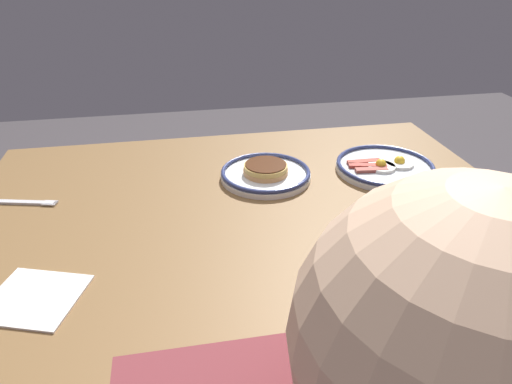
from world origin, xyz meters
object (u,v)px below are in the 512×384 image
at_px(paper_napkin, 34,298).
at_px(plate_near_main, 385,167).
at_px(plate_center_pancakes, 266,173).
at_px(coffee_mug, 401,249).
at_px(fork_near, 16,202).

bearing_deg(paper_napkin, plate_near_main, -155.72).
xyz_separation_m(plate_center_pancakes, coffee_mug, (-0.16, 0.42, 0.03)).
xyz_separation_m(plate_near_main, coffee_mug, (0.16, 0.40, 0.04)).
bearing_deg(plate_center_pancakes, coffee_mug, 111.23).
xyz_separation_m(plate_near_main, plate_center_pancakes, (0.32, -0.01, 0.00)).
height_order(plate_center_pancakes, coffee_mug, coffee_mug).
bearing_deg(fork_near, plate_near_main, -179.63).
bearing_deg(plate_center_pancakes, plate_near_main, 177.34).
xyz_separation_m(plate_center_pancakes, fork_near, (0.59, 0.02, -0.01)).
relative_size(paper_napkin, fork_near, 0.78).
distance_m(plate_center_pancakes, fork_near, 0.60).
xyz_separation_m(plate_near_main, fork_near, (0.91, 0.01, -0.01)).
distance_m(paper_napkin, fork_near, 0.37).
bearing_deg(plate_near_main, fork_near, 0.37).
bearing_deg(coffee_mug, paper_napkin, -3.90).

